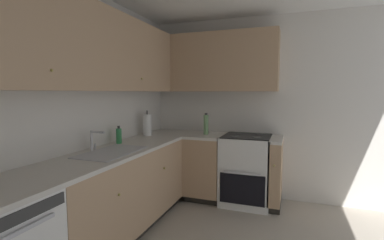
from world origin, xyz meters
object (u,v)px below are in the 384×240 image
at_px(oven_range, 246,169).
at_px(oil_bottle, 206,124).
at_px(soap_bottle, 119,136).
at_px(paper_towel_roll, 147,125).

bearing_deg(oven_range, oil_bottle, 91.98).
height_order(soap_bottle, oil_bottle, oil_bottle).
xyz_separation_m(oven_range, soap_bottle, (-1.00, 1.27, 0.52)).
bearing_deg(soap_bottle, paper_towel_roll, -1.88).
relative_size(oven_range, oil_bottle, 3.57).
xyz_separation_m(paper_towel_roll, oil_bottle, (0.37, -0.69, -0.00)).
distance_m(soap_bottle, paper_towel_roll, 0.61).
xyz_separation_m(soap_bottle, paper_towel_roll, (0.61, -0.02, 0.05)).
relative_size(oven_range, soap_bottle, 5.26).
distance_m(oven_range, soap_bottle, 1.69).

